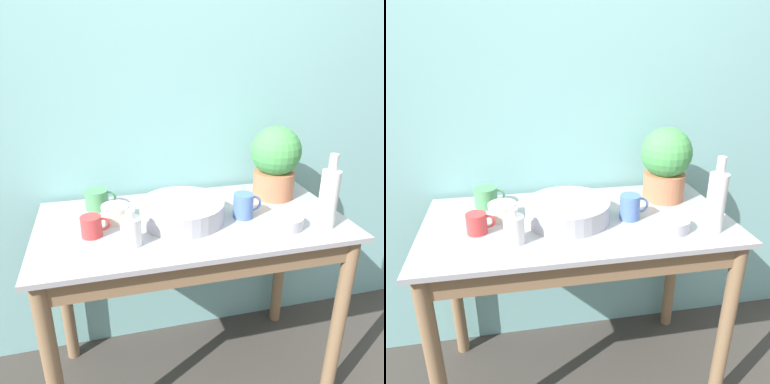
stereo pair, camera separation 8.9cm
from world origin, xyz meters
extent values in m
cube|color=#7AB2B2|center=(0.00, 0.70, 1.20)|extent=(6.00, 0.05, 2.40)
cylinder|color=#846647|center=(-0.58, 0.05, 0.42)|extent=(0.06, 0.06, 0.84)
cylinder|color=#846647|center=(0.58, 0.05, 0.42)|extent=(0.06, 0.06, 0.84)
cylinder|color=#846647|center=(-0.58, 0.59, 0.42)|extent=(0.06, 0.06, 0.84)
cylinder|color=#846647|center=(0.58, 0.59, 0.42)|extent=(0.06, 0.06, 0.84)
cube|color=#846647|center=(0.00, 0.05, 0.79)|extent=(1.15, 0.02, 0.10)
cube|color=#9E9EA3|center=(0.00, 0.32, 0.85)|extent=(1.25, 0.64, 0.02)
cylinder|color=#B7704C|center=(0.43, 0.46, 0.93)|extent=(0.19, 0.19, 0.12)
sphere|color=#47994C|center=(0.43, 0.46, 1.08)|extent=(0.23, 0.23, 0.23)
cylinder|color=#A8A8B2|center=(-0.04, 0.32, 0.90)|extent=(0.35, 0.35, 0.08)
cylinder|color=white|center=(0.49, 0.13, 0.98)|extent=(0.07, 0.07, 0.23)
cylinder|color=white|center=(0.49, 0.13, 1.13)|extent=(0.03, 0.03, 0.07)
cylinder|color=white|center=(-0.26, 0.17, 0.92)|extent=(0.08, 0.08, 0.11)
cylinder|color=white|center=(-0.26, 0.17, 0.98)|extent=(0.03, 0.03, 0.03)
cylinder|color=#4C70B7|center=(0.21, 0.28, 0.92)|extent=(0.08, 0.08, 0.10)
torus|color=#4C70B7|center=(0.26, 0.28, 0.92)|extent=(0.07, 0.01, 0.07)
cylinder|color=#4C935B|center=(-0.38, 0.52, 0.91)|extent=(0.10, 0.10, 0.09)
torus|color=#4C935B|center=(-0.32, 0.52, 0.91)|extent=(0.06, 0.01, 0.06)
cylinder|color=#C63838|center=(-0.40, 0.27, 0.90)|extent=(0.08, 0.08, 0.08)
torus|color=#C63838|center=(-0.36, 0.27, 0.91)|extent=(0.06, 0.01, 0.06)
cylinder|color=#A8A8B2|center=(0.34, 0.16, 0.89)|extent=(0.14, 0.14, 0.05)
cylinder|color=beige|center=(-0.30, 0.38, 0.90)|extent=(0.11, 0.11, 0.07)
camera|label=1|loc=(-0.34, -1.03, 1.55)|focal=35.00mm
camera|label=2|loc=(-0.25, -1.05, 1.55)|focal=35.00mm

